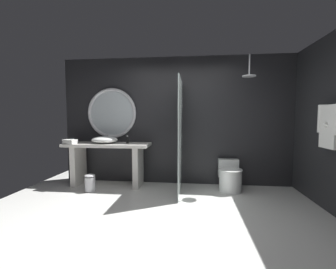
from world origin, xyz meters
The scene contains 14 objects.
ground_plane centered at (0.00, 0.00, 0.00)m, with size 5.76×5.76×0.00m, color silver.
back_wall_panel centered at (0.00, 1.90, 1.30)m, with size 4.80×0.10×2.60m, color #232326.
side_wall_right centered at (2.35, 0.76, 1.30)m, with size 0.10×2.47×2.60m, color #232326.
vanity_counter centered at (-1.37, 1.54, 0.58)m, with size 1.69×0.58×0.86m.
vessel_sink centered at (-1.42, 1.52, 0.93)m, with size 0.53×0.43×0.18m.
tumbler_cup centered at (-2.11, 1.51, 0.90)m, with size 0.08×0.08×0.09m, color silver.
soap_dispenser centered at (-0.97, 1.57, 0.93)m, with size 0.05×0.05×0.16m.
round_wall_mirror centered at (-1.37, 1.81, 1.46)m, with size 1.05×0.07×1.05m.
shower_glass_panel centered at (0.11, 1.29, 1.03)m, with size 0.02×1.13×2.06m, color silver.
rain_shower_head centered at (1.33, 1.47, 2.15)m, with size 0.24×0.24×0.40m.
hanging_bathrobe centered at (2.21, 0.50, 1.29)m, with size 0.20×0.55×0.66m.
toilet centered at (1.03, 1.49, 0.25)m, with size 0.43×0.60×0.55m.
waste_bin centered at (-1.56, 1.13, 0.16)m, with size 0.19×0.19×0.32m.
folded_hand_towel centered at (-2.06, 1.35, 0.90)m, with size 0.25×0.16×0.09m, color white.
Camera 1 is at (0.36, -2.82, 1.37)m, focal length 24.34 mm.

